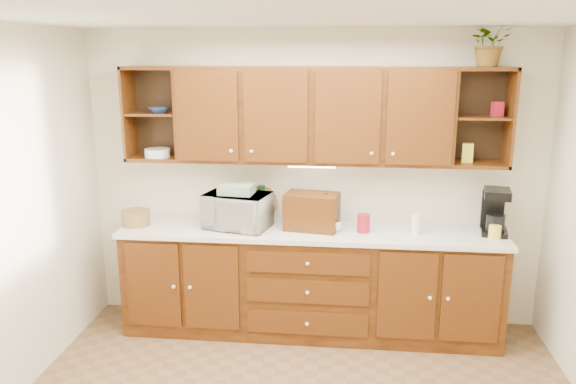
% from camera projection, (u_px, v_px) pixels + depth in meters
% --- Properties ---
extents(ceiling, '(4.00, 4.00, 0.00)m').
position_uv_depth(ceiling, '(295.00, 13.00, 2.98)').
color(ceiling, white).
rests_on(ceiling, back_wall).
extents(back_wall, '(4.00, 0.00, 4.00)m').
position_uv_depth(back_wall, '(313.00, 180.00, 4.98)').
color(back_wall, '#EFE8C9').
rests_on(back_wall, floor).
extents(base_cabinets, '(3.20, 0.60, 0.90)m').
position_uv_depth(base_cabinets, '(310.00, 282.00, 4.89)').
color(base_cabinets, '#351406').
rests_on(base_cabinets, floor).
extents(countertop, '(3.24, 0.64, 0.04)m').
position_uv_depth(countertop, '(310.00, 231.00, 4.77)').
color(countertop, white).
rests_on(countertop, base_cabinets).
extents(upper_cabinets, '(3.20, 0.33, 0.80)m').
position_uv_depth(upper_cabinets, '(314.00, 115.00, 4.68)').
color(upper_cabinets, '#351406').
rests_on(upper_cabinets, back_wall).
extents(undercabinet_light, '(0.40, 0.05, 0.02)m').
position_uv_depth(undercabinet_light, '(312.00, 166.00, 4.73)').
color(undercabinet_light, white).
rests_on(undercabinet_light, upper_cabinets).
extents(wicker_basket, '(0.25, 0.25, 0.13)m').
position_uv_depth(wicker_basket, '(136.00, 218.00, 4.87)').
color(wicker_basket, olive).
rests_on(wicker_basket, countertop).
extents(microwave, '(0.61, 0.47, 0.30)m').
position_uv_depth(microwave, '(237.00, 211.00, 4.78)').
color(microwave, beige).
rests_on(microwave, countertop).
extents(towel_stack, '(0.30, 0.23, 0.08)m').
position_uv_depth(towel_stack, '(237.00, 189.00, 4.74)').
color(towel_stack, '#BFBC5A').
rests_on(towel_stack, microwave).
extents(wine_bottle, '(0.07, 0.07, 0.33)m').
position_uv_depth(wine_bottle, '(262.00, 204.00, 4.95)').
color(wine_bottle, black).
rests_on(wine_bottle, countertop).
extents(woven_tray, '(0.32, 0.14, 0.31)m').
position_uv_depth(woven_tray, '(260.00, 218.00, 5.05)').
color(woven_tray, olive).
rests_on(woven_tray, countertop).
extents(bread_box, '(0.48, 0.34, 0.31)m').
position_uv_depth(bread_box, '(312.00, 211.00, 4.74)').
color(bread_box, '#351406').
rests_on(bread_box, countertop).
extents(mug_tree, '(0.30, 0.29, 0.32)m').
position_uv_depth(mug_tree, '(326.00, 224.00, 4.74)').
color(mug_tree, '#351406').
rests_on(mug_tree, countertop).
extents(canister_red, '(0.14, 0.14, 0.15)m').
position_uv_depth(canister_red, '(364.00, 223.00, 4.67)').
color(canister_red, '#AC1928').
rests_on(canister_red, countertop).
extents(canister_white, '(0.11, 0.11, 0.17)m').
position_uv_depth(canister_white, '(416.00, 224.00, 4.63)').
color(canister_white, white).
rests_on(canister_white, countertop).
extents(canister_yellow, '(0.12, 0.12, 0.11)m').
position_uv_depth(canister_yellow, '(495.00, 232.00, 4.51)').
color(canister_yellow, yellow).
rests_on(canister_yellow, countertop).
extents(coffee_maker, '(0.25, 0.29, 0.38)m').
position_uv_depth(coffee_maker, '(495.00, 212.00, 4.63)').
color(coffee_maker, black).
rests_on(coffee_maker, countertop).
extents(bowl_stack, '(0.23, 0.23, 0.04)m').
position_uv_depth(bowl_stack, '(159.00, 110.00, 4.80)').
color(bowl_stack, navy).
rests_on(bowl_stack, upper_cabinets).
extents(plate_stack, '(0.28, 0.28, 0.07)m').
position_uv_depth(plate_stack, '(158.00, 153.00, 4.86)').
color(plate_stack, white).
rests_on(plate_stack, upper_cabinets).
extents(pantry_box_yellow, '(0.10, 0.08, 0.16)m').
position_uv_depth(pantry_box_yellow, '(468.00, 153.00, 4.61)').
color(pantry_box_yellow, yellow).
rests_on(pantry_box_yellow, upper_cabinets).
extents(pantry_box_red, '(0.09, 0.09, 0.12)m').
position_uv_depth(pantry_box_red, '(497.00, 109.00, 4.49)').
color(pantry_box_red, '#AC1928').
rests_on(pantry_box_red, upper_cabinets).
extents(potted_plant, '(0.41, 0.38, 0.37)m').
position_uv_depth(potted_plant, '(490.00, 42.00, 4.33)').
color(potted_plant, '#999999').
rests_on(potted_plant, upper_cabinets).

